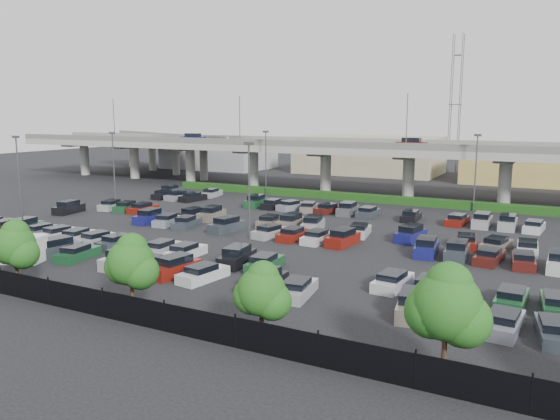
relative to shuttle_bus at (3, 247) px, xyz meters
The scene contains 11 objects.
ground 27.90m from the shuttle_bus, 52.40° to the left, with size 280.00×280.00×0.00m, color black.
overpass 56.88m from the shuttle_bus, 72.73° to the left, with size 150.00×13.00×15.80m.
on_ramp 74.19m from the shuttle_bus, 118.32° to the left, with size 50.93×30.13×8.80m.
hedge 50.06m from the shuttle_bus, 70.14° to the left, with size 66.00×1.60×1.10m, color #153810.
fence 17.96m from the shuttle_bus, 19.25° to the right, with size 70.00×0.10×2.00m.
tree_row 18.39m from the shuttle_bus, 14.10° to the right, with size 65.07×3.66×5.94m.
shuttle_bus is the anchor object (origin of this frame).
parked_cars 24.80m from the shuttle_bus, 47.34° to the left, with size 63.03×41.66×1.67m.
light_poles 27.76m from the shuttle_bus, 61.86° to the left, with size 66.90×48.38×10.30m.
distant_buildings 88.92m from the shuttle_bus, 70.70° to the left, with size 138.00×24.00×9.00m.
comm_tower 99.39m from the shuttle_bus, 77.67° to the left, with size 2.40×2.40×30.00m.
Camera 1 is at (26.50, -52.23, 12.86)m, focal length 35.00 mm.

